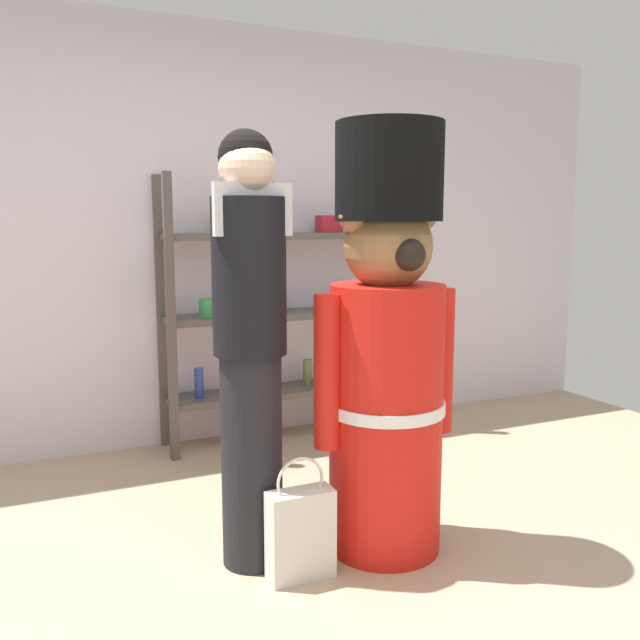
# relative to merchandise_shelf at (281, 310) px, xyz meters

# --- Properties ---
(ground_plane) EXTENTS (6.40, 6.40, 0.00)m
(ground_plane) POSITION_rel_merchandise_shelf_xyz_m (-0.62, -1.98, -0.83)
(ground_plane) COLOR tan
(back_wall) EXTENTS (6.40, 0.12, 2.60)m
(back_wall) POSITION_rel_merchandise_shelf_xyz_m (-0.62, 0.22, 0.47)
(back_wall) COLOR silver
(back_wall) RESTS_ON ground_plane
(merchandise_shelf) EXTENTS (1.53, 0.35, 1.67)m
(merchandise_shelf) POSITION_rel_merchandise_shelf_xyz_m (0.00, 0.00, 0.00)
(merchandise_shelf) COLOR #4C4742
(merchandise_shelf) RESTS_ON ground_plane
(teddy_bear_guard) EXTENTS (0.65, 0.50, 1.78)m
(teddy_bear_guard) POSITION_rel_merchandise_shelf_xyz_m (-0.14, -1.60, 0.02)
(teddy_bear_guard) COLOR red
(teddy_bear_guard) RESTS_ON ground_plane
(person_shopper) EXTENTS (0.31, 0.29, 1.74)m
(person_shopper) POSITION_rel_merchandise_shelf_xyz_m (-0.70, -1.48, 0.11)
(person_shopper) COLOR black
(person_shopper) RESTS_ON ground_plane
(shopping_bag) EXTENTS (0.26, 0.11, 0.49)m
(shopping_bag) POSITION_rel_merchandise_shelf_xyz_m (-0.57, -1.68, -0.65)
(shopping_bag) COLOR silver
(shopping_bag) RESTS_ON ground_plane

